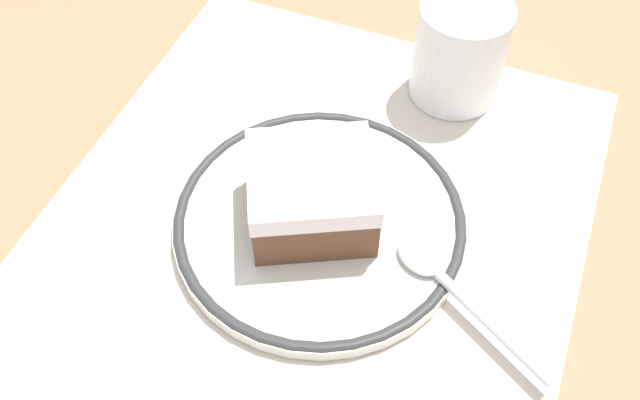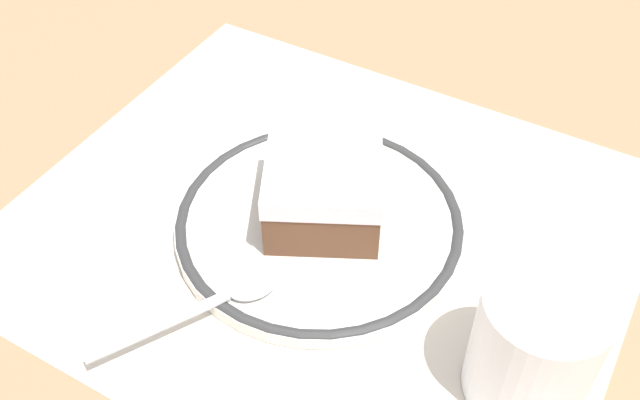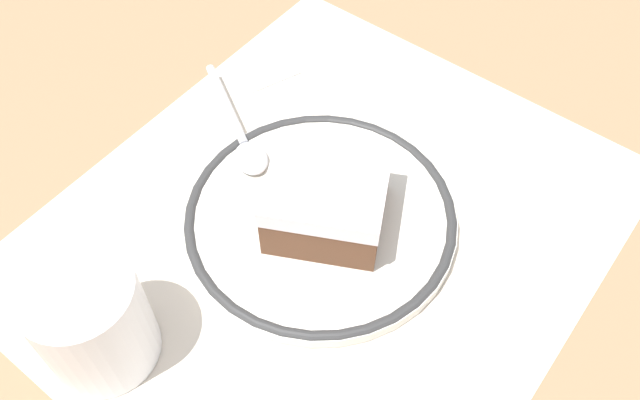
{
  "view_description": "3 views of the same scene",
  "coord_description": "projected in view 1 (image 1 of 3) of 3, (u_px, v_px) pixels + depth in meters",
  "views": [
    {
      "loc": [
        0.27,
        0.11,
        0.42
      ],
      "look_at": [
        -0.0,
        0.01,
        0.03
      ],
      "focal_mm": 39.42,
      "sensor_mm": 36.0,
      "label": 1
    },
    {
      "loc": [
        -0.18,
        0.33,
        0.41
      ],
      "look_at": [
        -0.0,
        0.01,
        0.03
      ],
      "focal_mm": 41.97,
      "sensor_mm": 36.0,
      "label": 2
    },
    {
      "loc": [
        -0.24,
        -0.18,
        0.44
      ],
      "look_at": [
        -0.0,
        0.01,
        0.03
      ],
      "focal_mm": 38.32,
      "sensor_mm": 36.0,
      "label": 3
    }
  ],
  "objects": [
    {
      "name": "plate",
      "position": [
        320.0,
        220.0,
        0.5
      ],
      "size": [
        0.21,
        0.21,
        0.01
      ],
      "color": "silver",
      "rests_on": "placemat"
    },
    {
      "name": "ground_plane",
      "position": [
        312.0,
        225.0,
        0.51
      ],
      "size": [
        2.4,
        2.4,
        0.0
      ],
      "primitive_type": "plane",
      "color": "#9E7551"
    },
    {
      "name": "placemat",
      "position": [
        312.0,
        224.0,
        0.51
      ],
      "size": [
        0.44,
        0.38,
        0.0
      ],
      "primitive_type": "cube",
      "color": "beige",
      "rests_on": "ground_plane"
    },
    {
      "name": "cup",
      "position": [
        458.0,
        57.0,
        0.56
      ],
      "size": [
        0.07,
        0.07,
        0.08
      ],
      "color": "white",
      "rests_on": "placemat"
    },
    {
      "name": "spoon",
      "position": [
        448.0,
        283.0,
        0.46
      ],
      "size": [
        0.08,
        0.12,
        0.01
      ],
      "color": "silver",
      "rests_on": "plate"
    },
    {
      "name": "cake_slice",
      "position": [
        317.0,
        193.0,
        0.48
      ],
      "size": [
        0.11,
        0.11,
        0.05
      ],
      "color": "brown",
      "rests_on": "plate"
    }
  ]
}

